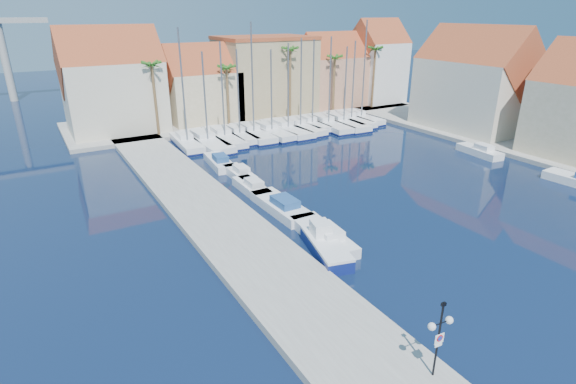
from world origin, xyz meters
name	(u,v)px	position (x,y,z in m)	size (l,w,h in m)	color
ground	(438,276)	(0.00, 0.00, 0.00)	(260.00, 260.00, 0.00)	black
quay_west	(222,223)	(-9.00, 13.50, 0.25)	(6.00, 77.00, 0.50)	gray
shore_north	(249,115)	(10.00, 48.00, 0.25)	(54.00, 16.00, 0.50)	gray
shore_east	(527,145)	(32.00, 15.00, 0.25)	(12.00, 60.00, 0.50)	gray
lamp_post	(440,328)	(-7.04, -6.04, 3.03)	(1.31, 0.42, 3.86)	black
fishing_boat	(325,245)	(-4.52, 5.99, 0.65)	(3.13, 5.84, 1.95)	navy
motorboat_west_0	(324,235)	(-3.62, 7.46, 0.51)	(2.73, 6.88, 1.40)	white
motorboat_west_1	(281,206)	(-3.64, 13.61, 0.51)	(2.35, 7.01, 1.40)	white
motorboat_west_2	(252,187)	(-3.88, 18.63, 0.51)	(1.80, 5.36, 1.40)	white
motorboat_west_3	(240,173)	(-3.26, 22.65, 0.51)	(1.73, 5.15, 1.40)	white
motorboat_west_4	(219,162)	(-3.59, 27.19, 0.51)	(2.49, 6.08, 1.40)	white
motorboat_east_1	(480,151)	(23.99, 15.69, 0.51)	(2.29, 5.71, 1.40)	white
sailboat_0	(187,142)	(-4.25, 36.06, 0.63)	(2.89, 8.88, 13.87)	white
sailboat_1	(206,141)	(-1.96, 35.52, 0.55)	(3.39, 11.51, 11.26)	white
sailboat_2	(223,137)	(0.64, 36.17, 0.57)	(3.40, 10.67, 12.24)	white
sailboat_3	(238,135)	(2.74, 36.21, 0.59)	(2.38, 8.81, 11.30)	white
sailboat_4	(252,133)	(4.75, 36.21, 0.61)	(3.09, 10.28, 14.36)	white
sailboat_5	(270,131)	(7.13, 35.74, 0.57)	(3.25, 9.87, 11.13)	white
sailboat_6	(286,129)	(9.78, 35.99, 0.57)	(2.89, 10.77, 11.79)	white
sailboat_7	(298,127)	(11.77, 36.05, 0.58)	(3.41, 10.22, 12.33)	white
sailboat_8	(311,124)	(14.15, 36.47, 0.61)	(2.84, 8.56, 12.05)	white
sailboat_9	(326,124)	(16.22, 35.62, 0.57)	(3.41, 11.06, 12.43)	white
sailboat_10	(341,122)	(18.67, 35.31, 0.56)	(3.52, 11.20, 11.09)	white
sailboat_11	(349,119)	(20.78, 36.21, 0.57)	(3.46, 10.62, 11.73)	white
sailboat_12	(359,117)	(22.76, 36.33, 0.63)	(2.52, 9.29, 14.42)	white
building_0	(113,85)	(-10.00, 47.00, 6.52)	(12.30, 9.00, 13.50)	beige
building_1	(201,87)	(2.00, 47.00, 5.30)	(10.30, 8.00, 11.00)	tan
building_2	(265,75)	(13.00, 48.00, 6.26)	(14.20, 10.20, 11.50)	tan
building_3	(331,73)	(25.00, 47.00, 5.86)	(10.30, 8.00, 12.00)	tan
building_4	(377,64)	(34.00, 46.00, 6.97)	(8.30, 8.00, 14.00)	white
building_6	(474,83)	(32.00, 24.00, 6.52)	(9.00, 14.30, 13.50)	beige
palm_0	(152,67)	(-6.00, 42.00, 9.08)	(2.60, 2.60, 10.15)	brown
palm_1	(227,70)	(4.00, 42.00, 8.14)	(2.60, 2.60, 9.15)	brown
palm_2	(290,52)	(14.00, 42.00, 10.02)	(2.60, 2.60, 11.15)	brown
palm_3	(335,59)	(22.00, 42.00, 8.61)	(2.60, 2.60, 9.65)	brown
palm_4	(375,51)	(30.00, 42.00, 9.55)	(2.60, 2.60, 10.65)	brown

